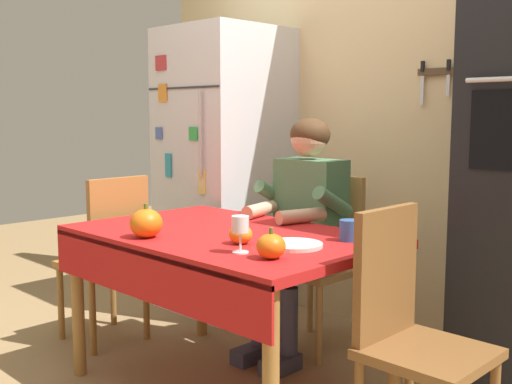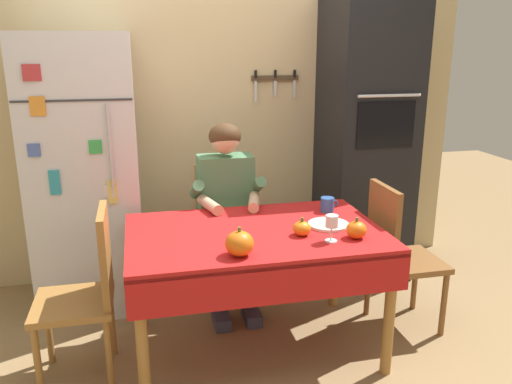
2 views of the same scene
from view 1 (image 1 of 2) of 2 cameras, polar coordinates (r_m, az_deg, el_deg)
back_wall_assembly at (r=3.68m, az=12.40°, el=7.56°), size 3.70×0.13×2.60m
refrigerator at (r=4.04m, az=-2.88°, el=1.98°), size 0.68×0.71×1.80m
dining_table at (r=2.79m, az=-3.05°, el=-5.43°), size 1.40×0.90×0.74m
chair_behind_person at (r=3.43m, az=6.26°, el=-5.58°), size 0.40×0.40×0.93m
seated_person at (r=3.24m, az=4.24°, el=-2.22°), size 0.47×0.55×1.25m
chair_left_side at (r=3.52m, az=-13.26°, el=-5.40°), size 0.40×0.40×0.93m
chair_right_side at (r=2.33m, az=13.83°, el=-11.88°), size 0.40×0.40×0.93m
coffee_mug at (r=2.62m, az=8.56°, el=-3.50°), size 0.11×0.08×0.09m
wine_glass at (r=2.35m, az=-1.45°, el=-3.20°), size 0.07×0.07×0.14m
pumpkin_large at (r=2.69m, az=-10.03°, el=-2.83°), size 0.14×0.14×0.15m
pumpkin_medium at (r=2.53m, az=-1.42°, el=-3.89°), size 0.10×0.10×0.10m
pumpkin_small at (r=2.27m, az=1.38°, el=-4.98°), size 0.11×0.11×0.12m
serving_tray at (r=2.48m, az=3.48°, el=-4.86°), size 0.23×0.23×0.02m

